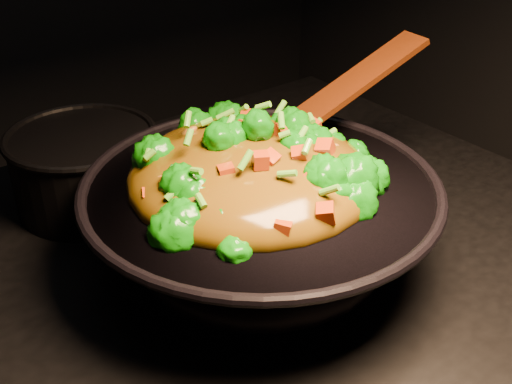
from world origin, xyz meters
TOP-DOWN VIEW (x-y plane):
  - wok at (0.06, -0.04)m, footprint 0.49×0.49m
  - stir_fry at (0.06, -0.03)m, footprint 0.40×0.40m
  - spatula at (0.23, 0.01)m, footprint 0.32×0.08m
  - back_pot at (-0.05, 0.24)m, footprint 0.28×0.28m

SIDE VIEW (x-z plane):
  - back_pot at x=-0.05m, z-range 0.90..1.02m
  - wok at x=0.06m, z-range 0.90..1.03m
  - stir_fry at x=0.06m, z-range 1.03..1.13m
  - spatula at x=0.23m, z-range 1.01..1.15m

